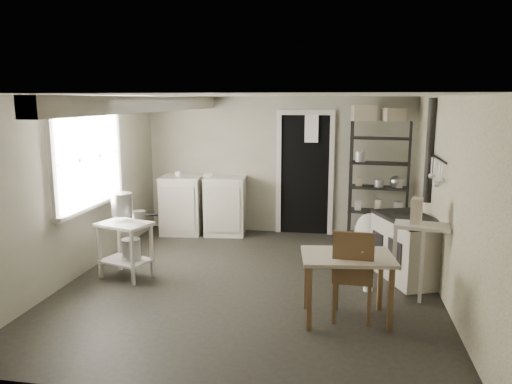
% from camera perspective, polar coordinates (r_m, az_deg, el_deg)
% --- Properties ---
extents(floor, '(5.00, 5.00, 0.00)m').
position_cam_1_polar(floor, '(6.32, -0.48, -10.35)').
color(floor, black).
rests_on(floor, ground).
extents(ceiling, '(5.00, 5.00, 0.00)m').
position_cam_1_polar(ceiling, '(5.90, -0.51, 10.99)').
color(ceiling, white).
rests_on(ceiling, wall_back).
extents(wall_back, '(4.50, 0.02, 2.30)m').
position_cam_1_polar(wall_back, '(8.45, 2.57, 3.04)').
color(wall_back, '#9C9885').
rests_on(wall_back, ground).
extents(wall_front, '(4.50, 0.02, 2.30)m').
position_cam_1_polar(wall_front, '(3.65, -7.65, -7.21)').
color(wall_front, '#9C9885').
rests_on(wall_front, ground).
extents(wall_left, '(0.02, 5.00, 2.30)m').
position_cam_1_polar(wall_left, '(6.78, -19.55, 0.56)').
color(wall_left, '#9C9885').
rests_on(wall_left, ground).
extents(wall_right, '(0.02, 5.00, 2.30)m').
position_cam_1_polar(wall_right, '(6.03, 21.04, -0.73)').
color(wall_right, '#9C9885').
rests_on(wall_right, ground).
extents(window, '(0.12, 1.76, 1.28)m').
position_cam_1_polar(window, '(6.89, -18.70, 3.71)').
color(window, beige).
rests_on(window, wall_left).
extents(doorway, '(0.96, 0.10, 2.08)m').
position_cam_1_polar(doorway, '(8.39, 5.59, 1.91)').
color(doorway, beige).
rests_on(doorway, ground).
extents(ceiling_beam, '(0.18, 5.00, 0.18)m').
position_cam_1_polar(ceiling_beam, '(6.23, -11.59, 9.84)').
color(ceiling_beam, beige).
rests_on(ceiling_beam, ceiling).
extents(wallpaper_panel, '(0.01, 5.00, 2.30)m').
position_cam_1_polar(wallpaper_panel, '(6.03, 20.95, -0.72)').
color(wallpaper_panel, beige).
rests_on(wallpaper_panel, wall_right).
extents(utensil_rail, '(0.06, 1.20, 0.44)m').
position_cam_1_polar(utensil_rail, '(6.54, 19.77, 3.75)').
color(utensil_rail, silver).
rests_on(utensil_rail, wall_right).
extents(prep_table, '(0.74, 0.62, 0.72)m').
position_cam_1_polar(prep_table, '(6.60, -14.69, -6.14)').
color(prep_table, beige).
rests_on(prep_table, ground).
extents(stockpot, '(0.34, 0.34, 0.29)m').
position_cam_1_polar(stockpot, '(6.57, -15.07, -1.36)').
color(stockpot, silver).
rests_on(stockpot, prep_table).
extents(saucepan, '(0.22, 0.22, 0.09)m').
position_cam_1_polar(saucepan, '(6.36, -13.24, -2.51)').
color(saucepan, silver).
rests_on(saucepan, prep_table).
extents(bucket, '(0.27, 0.27, 0.26)m').
position_cam_1_polar(bucket, '(6.56, -14.09, -6.33)').
color(bucket, silver).
rests_on(bucket, prep_table).
extents(base_cabinets, '(1.55, 0.79, 0.98)m').
position_cam_1_polar(base_cabinets, '(8.50, -6.01, -1.68)').
color(base_cabinets, beige).
rests_on(base_cabinets, ground).
extents(mixing_bowl, '(0.30, 0.30, 0.07)m').
position_cam_1_polar(mixing_bowl, '(8.31, -5.55, 1.50)').
color(mixing_bowl, white).
rests_on(mixing_bowl, base_cabinets).
extents(counter_cup, '(0.16, 0.16, 0.10)m').
position_cam_1_polar(counter_cup, '(8.39, -8.87, 1.62)').
color(counter_cup, white).
rests_on(counter_cup, base_cabinets).
extents(shelf_rack, '(0.94, 0.44, 1.93)m').
position_cam_1_polar(shelf_rack, '(8.03, 13.86, 0.90)').
color(shelf_rack, black).
rests_on(shelf_rack, ground).
extents(shelf_jar, '(0.11, 0.11, 0.20)m').
position_cam_1_polar(shelf_jar, '(8.02, 12.03, 4.02)').
color(shelf_jar, white).
rests_on(shelf_jar, shelf_rack).
extents(storage_box_a, '(0.39, 0.35, 0.24)m').
position_cam_1_polar(storage_box_a, '(7.95, 12.20, 8.56)').
color(storage_box_a, beige).
rests_on(storage_box_a, shelf_rack).
extents(storage_box_b, '(0.36, 0.35, 0.19)m').
position_cam_1_polar(storage_box_b, '(7.91, 15.41, 8.27)').
color(storage_box_b, beige).
rests_on(storage_box_b, shelf_rack).
extents(stove, '(0.91, 1.16, 0.81)m').
position_cam_1_polar(stove, '(6.61, 17.01, -5.86)').
color(stove, beige).
rests_on(stove, ground).
extents(stovepipe, '(0.14, 0.14, 1.49)m').
position_cam_1_polar(stovepipe, '(6.93, 19.26, 4.46)').
color(stovepipe, black).
rests_on(stovepipe, stove).
extents(side_ledge, '(0.64, 0.41, 0.91)m').
position_cam_1_polar(side_ledge, '(5.90, 18.18, -8.02)').
color(side_ledge, beige).
rests_on(side_ledge, ground).
extents(oats_box, '(0.15, 0.21, 0.28)m').
position_cam_1_polar(oats_box, '(5.76, 17.86, -2.45)').
color(oats_box, beige).
rests_on(oats_box, side_ledge).
extents(work_table, '(0.99, 0.75, 0.70)m').
position_cam_1_polar(work_table, '(5.29, 10.31, -10.38)').
color(work_table, beige).
rests_on(work_table, ground).
extents(table_cup, '(0.13, 0.13, 0.10)m').
position_cam_1_polar(table_cup, '(5.05, 12.10, -6.35)').
color(table_cup, white).
rests_on(table_cup, work_table).
extents(chair, '(0.43, 0.45, 0.98)m').
position_cam_1_polar(chair, '(5.30, 11.03, -9.18)').
color(chair, brown).
rests_on(chair, ground).
extents(flour_sack, '(0.53, 0.48, 0.53)m').
position_cam_1_polar(flour_sack, '(7.89, 12.85, -4.50)').
color(flour_sack, white).
rests_on(flour_sack, ground).
extents(floor_crock, '(0.15, 0.15, 0.15)m').
position_cam_1_polar(floor_crock, '(6.20, 12.70, -10.29)').
color(floor_crock, white).
rests_on(floor_crock, ground).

